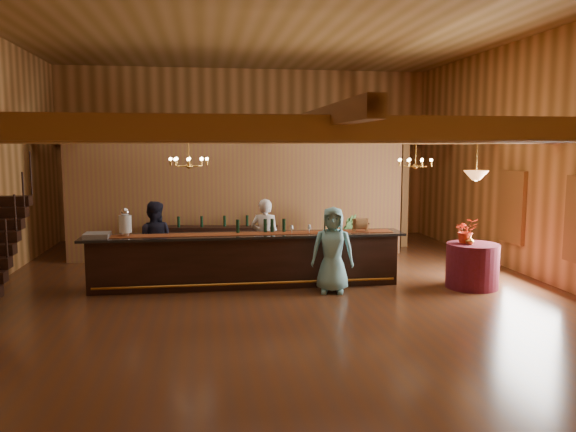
{
  "coord_description": "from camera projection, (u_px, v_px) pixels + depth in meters",
  "views": [
    {
      "loc": [
        -1.45,
        -11.55,
        3.0
      ],
      "look_at": [
        0.4,
        0.7,
        1.46
      ],
      "focal_mm": 35.0,
      "sensor_mm": 36.0,
      "label": 1
    }
  ],
  "objects": [
    {
      "name": "table_vase",
      "position": [
        470.0,
        238.0,
        11.78
      ],
      "size": [
        0.19,
        0.19,
        0.29
      ],
      "primitive_type": "imported",
      "rotation": [
        0.0,
        0.0,
        -0.36
      ],
      "color": "#B0772A",
      "rests_on": "round_table"
    },
    {
      "name": "partition_wall",
      "position": [
        239.0,
        201.0,
        15.08
      ],
      "size": [
        9.0,
        0.18,
        3.1
      ],
      "primitive_type": "cube",
      "color": "brown",
      "rests_on": "floor"
    },
    {
      "name": "wall_front",
      "position": [
        378.0,
        176.0,
        4.71
      ],
      "size": [
        12.0,
        0.1,
        5.5
      ],
      "primitive_type": "cube",
      "color": "#BD8145",
      "rests_on": "floor"
    },
    {
      "name": "ceiling",
      "position": [
        274.0,
        21.0,
        11.24
      ],
      "size": [
        14.0,
        14.0,
        0.0
      ],
      "primitive_type": "plane",
      "rotation": [
        3.14,
        0.0,
        0.0
      ],
      "color": "olive",
      "rests_on": "wall_back"
    },
    {
      "name": "floor",
      "position": [
        274.0,
        289.0,
        11.91
      ],
      "size": [
        14.0,
        14.0,
        0.0
      ],
      "primitive_type": "plane",
      "color": "#4E2D1B",
      "rests_on": "ground"
    },
    {
      "name": "raffle_drum",
      "position": [
        360.0,
        224.0,
        12.26
      ],
      "size": [
        0.34,
        0.24,
        0.3
      ],
      "color": "brown",
      "rests_on": "tasting_bar"
    },
    {
      "name": "pendant_lamp",
      "position": [
        476.0,
        175.0,
        11.72
      ],
      "size": [
        0.52,
        0.52,
        0.9
      ],
      "color": "#B0772A",
      "rests_on": "beam_grid"
    },
    {
      "name": "bar_bottle_3",
      "position": [
        284.0,
        225.0,
        12.21
      ],
      "size": [
        0.07,
        0.07,
        0.3
      ],
      "primitive_type": "cylinder",
      "color": "black",
      "rests_on": "tasting_bar"
    },
    {
      "name": "glass_rack_tray",
      "position": [
        97.0,
        235.0,
        11.5
      ],
      "size": [
        0.5,
        0.5,
        0.1
      ],
      "primitive_type": "cube",
      "color": "gray",
      "rests_on": "tasting_bar"
    },
    {
      "name": "chandelier_right",
      "position": [
        415.0,
        162.0,
        12.91
      ],
      "size": [
        0.8,
        0.8,
        0.72
      ],
      "color": "#B0772A",
      "rests_on": "beam_grid"
    },
    {
      "name": "round_table",
      "position": [
        472.0,
        266.0,
        11.96
      ],
      "size": [
        1.1,
        1.1,
        0.95
      ],
      "primitive_type": "cylinder",
      "color": "#551329",
      "rests_on": "floor"
    },
    {
      "name": "bartender",
      "position": [
        265.0,
        238.0,
        12.93
      ],
      "size": [
        0.76,
        0.6,
        1.82
      ],
      "primitive_type": "imported",
      "rotation": [
        0.0,
        0.0,
        2.86
      ],
      "color": "white",
      "rests_on": "floor"
    },
    {
      "name": "staff_second",
      "position": [
        154.0,
        242.0,
        12.41
      ],
      "size": [
        0.97,
        0.8,
        1.81
      ],
      "primitive_type": "imported",
      "rotation": [
        0.0,
        0.0,
        3.0
      ],
      "color": "black",
      "rests_on": "floor"
    },
    {
      "name": "wall_right",
      "position": [
        542.0,
        158.0,
        12.46
      ],
      "size": [
        0.1,
        14.0,
        5.5
      ],
      "primitive_type": "cube",
      "color": "#BD8145",
      "rests_on": "floor"
    },
    {
      "name": "tasting_bar",
      "position": [
        246.0,
        260.0,
        12.05
      ],
      "size": [
        6.85,
        0.94,
        1.15
      ],
      "rotation": [
        0.0,
        0.0,
        -0.01
      ],
      "color": "black",
      "rests_on": "floor"
    },
    {
      "name": "backbar_shelf",
      "position": [
        214.0,
        244.0,
        14.59
      ],
      "size": [
        3.38,
        1.06,
        0.94
      ],
      "primitive_type": "cube",
      "rotation": [
        0.0,
        0.0,
        -0.16
      ],
      "color": "black",
      "rests_on": "floor"
    },
    {
      "name": "floor_plant",
      "position": [
        344.0,
        239.0,
        14.35
      ],
      "size": [
        0.84,
        0.75,
        1.3
      ],
      "primitive_type": "imported",
      "rotation": [
        0.0,
        0.0,
        0.28
      ],
      "color": "#305526",
      "rests_on": "floor"
    },
    {
      "name": "guest",
      "position": [
        333.0,
        250.0,
        11.52
      ],
      "size": [
        0.98,
        0.76,
        1.78
      ],
      "primitive_type": "imported",
      "rotation": [
        0.0,
        0.0,
        -0.24
      ],
      "color": "#72B9C3",
      "rests_on": "floor"
    },
    {
      "name": "table_flowers",
      "position": [
        466.0,
        231.0,
        11.96
      ],
      "size": [
        0.54,
        0.48,
        0.54
      ],
      "primitive_type": "imported",
      "rotation": [
        0.0,
        0.0,
        -0.14
      ],
      "color": "red",
      "rests_on": "round_table"
    },
    {
      "name": "window_right_back",
      "position": [
        512.0,
        207.0,
        13.59
      ],
      "size": [
        0.12,
        1.05,
        1.75
      ],
      "primitive_type": "cube",
      "color": "white",
      "rests_on": "wall_right"
    },
    {
      "name": "beam_grid",
      "position": [
        271.0,
        135.0,
        12.01
      ],
      "size": [
        11.9,
        13.9,
        0.39
      ],
      "color": "brown",
      "rests_on": "wall_left"
    },
    {
      "name": "chandelier_left",
      "position": [
        189.0,
        161.0,
        11.89
      ],
      "size": [
        0.8,
        0.8,
        0.67
      ],
      "color": "#B0772A",
      "rests_on": "beam_grid"
    },
    {
      "name": "wall_back",
      "position": [
        247.0,
        154.0,
        18.44
      ],
      "size": [
        12.0,
        0.1,
        5.5
      ],
      "primitive_type": "cube",
      "color": "#BD8145",
      "rests_on": "floor"
    },
    {
      "name": "bar_bottle_0",
      "position": [
        238.0,
        226.0,
        12.07
      ],
      "size": [
        0.07,
        0.07,
        0.3
      ],
      "primitive_type": "cylinder",
      "color": "black",
      "rests_on": "tasting_bar"
    },
    {
      "name": "beverage_dispenser",
      "position": [
        125.0,
        223.0,
        11.65
      ],
      "size": [
        0.26,
        0.26,
        0.6
      ],
      "color": "silver",
      "rests_on": "tasting_bar"
    },
    {
      "name": "support_posts",
      "position": [
        277.0,
        217.0,
        11.23
      ],
      "size": [
        9.2,
        10.2,
        3.2
      ],
      "color": "brown",
      "rests_on": "floor"
    },
    {
      "name": "bar_bottle_1",
      "position": [
        265.0,
        226.0,
        12.15
      ],
      "size": [
        0.07,
        0.07,
        0.3
      ],
      "primitive_type": "cylinder",
      "color": "black",
      "rests_on": "tasting_bar"
    },
    {
      "name": "bar_bottle_2",
      "position": [
        272.0,
        226.0,
        12.17
      ],
      "size": [
        0.07,
        0.07,
        0.3
      ],
      "primitive_type": "cylinder",
      "color": "black",
      "rests_on": "tasting_bar"
    },
    {
      "name": "backroom_boxes",
      "position": [
        242.0,
        228.0,
        17.2
      ],
      "size": [
        4.1,
        0.6,
        1.1
      ],
      "color": "black",
      "rests_on": "floor"
    }
  ]
}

